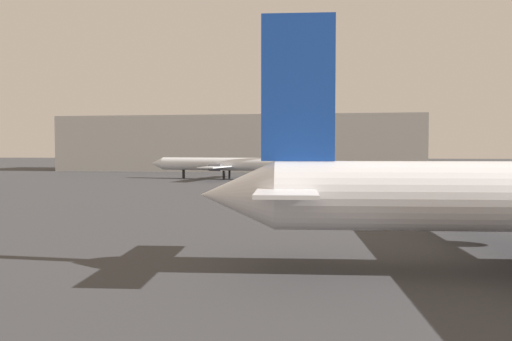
{
  "coord_description": "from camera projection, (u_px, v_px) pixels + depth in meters",
  "views": [
    {
      "loc": [
        2.39,
        -6.03,
        5.23
      ],
      "look_at": [
        -5.03,
        45.81,
        3.04
      ],
      "focal_mm": 34.69,
      "sensor_mm": 36.0,
      "label": 1
    }
  ],
  "objects": [
    {
      "name": "terminal_building",
      "position": [
        240.0,
        144.0,
        126.38
      ],
      "size": [
        88.2,
        23.45,
        13.49
      ],
      "primitive_type": "cube",
      "color": "#B7B7B2",
      "rests_on": "ground_plane"
    },
    {
      "name": "airplane_distant",
      "position": [
        222.0,
        164.0,
        88.18
      ],
      "size": [
        27.92,
        19.97,
        8.39
      ],
      "rotation": [
        0.0,
        0.0,
        2.98
      ],
      "color": "silver",
      "rests_on": "ground_plane"
    }
  ]
}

